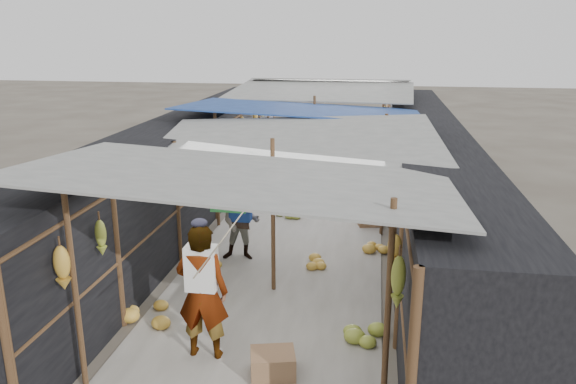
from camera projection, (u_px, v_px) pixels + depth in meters
The scene contains 13 objects.
aisle_slab at pixel (301, 222), 12.80m from camera, with size 3.60×16.00×0.02m, color #9E998E.
stall_left at pixel (185, 169), 12.89m from camera, with size 1.40×15.00×2.30m, color black.
stall_right at pixel (425, 179), 12.08m from camera, with size 1.40×15.00×2.30m, color black.
crate_near at pixel (273, 364), 7.08m from camera, with size 0.56×0.45×0.33m, color #8B6647.
crate_mid at pixel (370, 219), 12.57m from camera, with size 0.53×0.43×0.32m, color #8B6647.
crate_back at pixel (305, 202), 13.78m from camera, with size 0.49×0.40×0.31m, color #8B6647.
black_basin at pixel (351, 205), 13.84m from camera, with size 0.57×0.57×0.17m, color black.
vendor_elderly at pixel (202, 292), 7.32m from camera, with size 0.69×0.45×1.88m, color silver.
shopper_blue at pixel (241, 222), 10.55m from camera, with size 0.73×0.57×1.51m, color #1D4992.
vendor_seated at pixel (377, 190), 13.58m from camera, with size 0.63×0.36×0.98m, color #46423C.
market_canopy at pixel (305, 115), 12.44m from camera, with size 5.62×15.20×2.77m.
hanging_bananas at pixel (304, 155), 11.95m from camera, with size 3.95×13.32×0.81m.
floor_bananas at pixel (293, 229), 11.92m from camera, with size 4.00×10.38×0.34m.
Camera 1 is at (1.58, -5.51, 4.23)m, focal length 35.00 mm.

